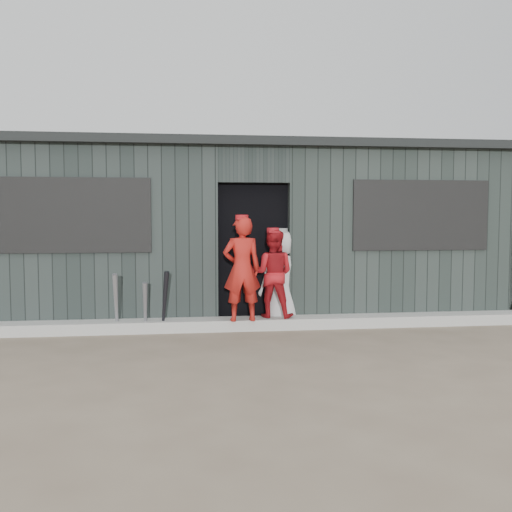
{
  "coord_description": "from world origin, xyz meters",
  "views": [
    {
      "loc": [
        -0.96,
        -5.81,
        1.54
      ],
      "look_at": [
        0.0,
        1.8,
        1.0
      ],
      "focal_mm": 40.0,
      "sensor_mm": 36.0,
      "label": 1
    }
  ],
  "objects": [
    {
      "name": "player_red_left",
      "position": [
        -0.21,
        1.64,
        0.84
      ],
      "size": [
        0.53,
        0.37,
        1.38
      ],
      "primitive_type": "imported",
      "rotation": [
        0.0,
        0.0,
        3.21
      ],
      "color": "#A81B14",
      "rests_on": "curb"
    },
    {
      "name": "player_grey_back",
      "position": [
        0.4,
        2.1,
        0.67
      ],
      "size": [
        0.77,
        0.64,
        1.34
      ],
      "primitive_type": "imported",
      "rotation": [
        0.0,
        0.0,
        3.51
      ],
      "color": "#BCBCBC",
      "rests_on": "ground"
    },
    {
      "name": "bat_right",
      "position": [
        -1.22,
        1.72,
        0.41
      ],
      "size": [
        0.16,
        0.24,
        0.82
      ],
      "primitive_type": "cone",
      "rotation": [
        0.2,
        0.0,
        0.43
      ],
      "color": "black",
      "rests_on": "ground"
    },
    {
      "name": "dugout",
      "position": [
        0.0,
        3.5,
        1.29
      ],
      "size": [
        8.3,
        3.3,
        2.62
      ],
      "color": "black",
      "rests_on": "ground"
    },
    {
      "name": "ground",
      "position": [
        0.0,
        0.0,
        0.0
      ],
      "size": [
        80.0,
        80.0,
        0.0
      ],
      "primitive_type": "plane",
      "color": "brown",
      "rests_on": "ground"
    },
    {
      "name": "bat_left",
      "position": [
        -1.85,
        1.72,
        0.4
      ],
      "size": [
        0.08,
        0.33,
        0.81
      ],
      "primitive_type": "cone",
      "rotation": [
        0.33,
        0.0,
        0.03
      ],
      "color": "gray",
      "rests_on": "ground"
    },
    {
      "name": "player_red_right",
      "position": [
        0.24,
        1.87,
        0.75
      ],
      "size": [
        0.7,
        0.62,
        1.2
      ],
      "primitive_type": "imported",
      "rotation": [
        0.0,
        0.0,
        2.81
      ],
      "color": "#A4141A",
      "rests_on": "curb"
    },
    {
      "name": "bat_mid",
      "position": [
        -1.48,
        1.72,
        0.34
      ],
      "size": [
        0.08,
        0.24,
        0.69
      ],
      "primitive_type": "cone",
      "rotation": [
        0.26,
        0.0,
        0.07
      ],
      "color": "gray",
      "rests_on": "ground"
    },
    {
      "name": "curb",
      "position": [
        0.0,
        1.82,
        0.07
      ],
      "size": [
        8.0,
        0.36,
        0.15
      ],
      "primitive_type": "cube",
      "color": "#9C9C97",
      "rests_on": "ground"
    }
  ]
}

